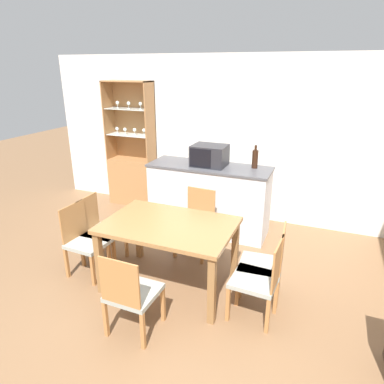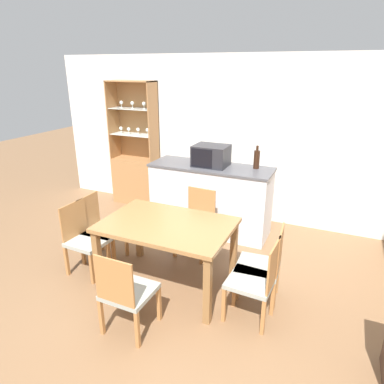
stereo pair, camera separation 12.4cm
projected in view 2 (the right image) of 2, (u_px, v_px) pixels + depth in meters
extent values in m
plane|color=brown|center=(167.00, 310.00, 3.53)|extent=(18.00, 18.00, 0.00)
cube|color=silver|center=(244.00, 140.00, 5.34)|extent=(6.80, 0.06, 2.55)
cube|color=silver|center=(210.00, 200.00, 5.10)|extent=(1.75, 0.58, 0.99)
cube|color=#4C4C51|center=(211.00, 167.00, 4.92)|extent=(1.78, 0.61, 0.03)
cube|color=#A37042|center=(136.00, 181.00, 6.19)|extent=(0.83, 0.34, 0.82)
cube|color=#A37042|center=(138.00, 120.00, 5.96)|extent=(0.83, 0.02, 1.32)
cube|color=#A37042|center=(113.00, 120.00, 5.97)|extent=(0.02, 0.34, 1.32)
cube|color=#A37042|center=(154.00, 123.00, 5.67)|extent=(0.02, 0.34, 1.32)
cube|color=#A37042|center=(131.00, 81.00, 5.59)|extent=(0.83, 0.34, 0.02)
cube|color=silver|center=(134.00, 134.00, 5.90)|extent=(0.78, 0.30, 0.01)
cube|color=silver|center=(132.00, 109.00, 5.75)|extent=(0.78, 0.30, 0.01)
cylinder|color=silver|center=(121.00, 133.00, 5.99)|extent=(0.04, 0.04, 0.01)
cylinder|color=silver|center=(121.00, 131.00, 5.98)|extent=(0.01, 0.01, 0.06)
sphere|color=silver|center=(121.00, 128.00, 5.96)|extent=(0.06, 0.06, 0.06)
cylinder|color=silver|center=(122.00, 107.00, 5.85)|extent=(0.04, 0.04, 0.01)
cylinder|color=silver|center=(121.00, 106.00, 5.84)|extent=(0.01, 0.01, 0.06)
sphere|color=silver|center=(121.00, 102.00, 5.82)|extent=(0.06, 0.06, 0.06)
cylinder|color=silver|center=(129.00, 134.00, 5.91)|extent=(0.04, 0.04, 0.01)
cylinder|color=silver|center=(129.00, 132.00, 5.90)|extent=(0.01, 0.01, 0.06)
sphere|color=silver|center=(129.00, 129.00, 5.88)|extent=(0.06, 0.06, 0.06)
cylinder|color=silver|center=(132.00, 108.00, 5.75)|extent=(0.04, 0.04, 0.01)
cylinder|color=silver|center=(132.00, 106.00, 5.74)|extent=(0.01, 0.01, 0.06)
sphere|color=silver|center=(132.00, 103.00, 5.72)|extent=(0.06, 0.06, 0.06)
cylinder|color=silver|center=(138.00, 134.00, 5.87)|extent=(0.04, 0.04, 0.01)
cylinder|color=silver|center=(138.00, 133.00, 5.86)|extent=(0.01, 0.01, 0.06)
sphere|color=silver|center=(138.00, 130.00, 5.84)|extent=(0.06, 0.06, 0.06)
cylinder|color=silver|center=(144.00, 109.00, 5.67)|extent=(0.04, 0.04, 0.01)
cylinder|color=silver|center=(144.00, 107.00, 5.66)|extent=(0.01, 0.01, 0.06)
sphere|color=silver|center=(144.00, 104.00, 5.64)|extent=(0.06, 0.06, 0.06)
cylinder|color=silver|center=(148.00, 135.00, 5.83)|extent=(0.04, 0.04, 0.01)
cylinder|color=silver|center=(148.00, 133.00, 5.82)|extent=(0.01, 0.01, 0.06)
sphere|color=silver|center=(147.00, 130.00, 5.80)|extent=(0.06, 0.06, 0.06)
cube|color=olive|center=(167.00, 225.00, 3.69)|extent=(1.40, 0.94, 0.04)
cube|color=olive|center=(98.00, 262.00, 3.72)|extent=(0.07, 0.07, 0.73)
cube|color=olive|center=(208.00, 291.00, 3.23)|extent=(0.07, 0.07, 0.73)
cube|color=olive|center=(139.00, 230.00, 4.42)|extent=(0.07, 0.07, 0.73)
cube|color=olive|center=(234.00, 251.00, 3.94)|extent=(0.07, 0.07, 0.73)
cube|color=#999E93|center=(130.00, 291.00, 3.17)|extent=(0.44, 0.44, 0.05)
cube|color=#A8703D|center=(114.00, 281.00, 2.91)|extent=(0.40, 0.02, 0.43)
cube|color=#A8703D|center=(126.00, 293.00, 3.48)|extent=(0.04, 0.04, 0.38)
cube|color=#A8703D|center=(159.00, 304.00, 3.33)|extent=(0.04, 0.04, 0.38)
cube|color=#A8703D|center=(101.00, 317.00, 3.15)|extent=(0.04, 0.04, 0.38)
cube|color=#A8703D|center=(137.00, 330.00, 3.00)|extent=(0.04, 0.04, 0.38)
cube|color=#999E93|center=(104.00, 232.00, 4.31)|extent=(0.44, 0.44, 0.05)
cube|color=#A8703D|center=(89.00, 212.00, 4.30)|extent=(0.03, 0.40, 0.43)
cube|color=#A8703D|center=(126.00, 243.00, 4.48)|extent=(0.04, 0.04, 0.38)
cube|color=#A8703D|center=(109.00, 257.00, 4.15)|extent=(0.04, 0.04, 0.38)
cube|color=#A8703D|center=(102.00, 237.00, 4.62)|extent=(0.04, 0.04, 0.38)
cube|color=#A8703D|center=(83.00, 251.00, 4.29)|extent=(0.04, 0.04, 0.38)
cube|color=#999E93|center=(89.00, 241.00, 4.07)|extent=(0.45, 0.45, 0.05)
cube|color=#A8703D|center=(74.00, 220.00, 4.07)|extent=(0.04, 0.40, 0.43)
cube|color=#A8703D|center=(114.00, 253.00, 4.22)|extent=(0.04, 0.04, 0.38)
cube|color=#A8703D|center=(92.00, 269.00, 3.90)|extent=(0.04, 0.04, 0.38)
cube|color=#A8703D|center=(90.00, 246.00, 4.39)|extent=(0.04, 0.04, 0.38)
cube|color=#A8703D|center=(67.00, 261.00, 4.06)|extent=(0.04, 0.04, 0.38)
cube|color=#999E93|center=(251.00, 281.00, 3.32)|extent=(0.45, 0.45, 0.05)
cube|color=#A8703D|center=(274.00, 265.00, 3.15)|extent=(0.04, 0.40, 0.43)
cube|color=#A8703D|center=(224.00, 305.00, 3.31)|extent=(0.04, 0.04, 0.38)
cube|color=#A8703D|center=(238.00, 283.00, 3.64)|extent=(0.04, 0.04, 0.38)
cube|color=#A8703D|center=(263.00, 317.00, 3.15)|extent=(0.04, 0.04, 0.38)
cube|color=#A8703D|center=(274.00, 294.00, 3.47)|extent=(0.04, 0.04, 0.38)
cube|color=#999E93|center=(195.00, 226.00, 4.46)|extent=(0.45, 0.45, 0.05)
cube|color=#A8703D|center=(202.00, 204.00, 4.55)|extent=(0.40, 0.04, 0.43)
cube|color=#A8703D|center=(201.00, 250.00, 4.29)|extent=(0.04, 0.04, 0.38)
cube|color=#A8703D|center=(175.00, 244.00, 4.46)|extent=(0.04, 0.04, 0.38)
cube|color=#A8703D|center=(214.00, 237.00, 4.61)|extent=(0.04, 0.04, 0.38)
cube|color=#A8703D|center=(188.00, 231.00, 4.78)|extent=(0.04, 0.04, 0.38)
cube|color=#999E93|center=(258.00, 267.00, 3.56)|extent=(0.46, 0.46, 0.05)
cube|color=#A8703D|center=(280.00, 250.00, 3.41)|extent=(0.04, 0.40, 0.43)
cube|color=#A8703D|center=(234.00, 290.00, 3.53)|extent=(0.04, 0.04, 0.38)
cube|color=#A8703D|center=(242.00, 271.00, 3.87)|extent=(0.04, 0.04, 0.38)
cube|color=#A8703D|center=(272.00, 299.00, 3.40)|extent=(0.04, 0.04, 0.38)
cube|color=#A8703D|center=(277.00, 277.00, 3.74)|extent=(0.04, 0.04, 0.38)
cube|color=#232328|center=(211.00, 156.00, 4.87)|extent=(0.48, 0.39, 0.30)
cube|color=black|center=(201.00, 158.00, 4.73)|extent=(0.31, 0.01, 0.26)
cylinder|color=black|center=(257.00, 160.00, 4.75)|extent=(0.08, 0.08, 0.26)
cylinder|color=black|center=(257.00, 148.00, 4.69)|extent=(0.04, 0.04, 0.07)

